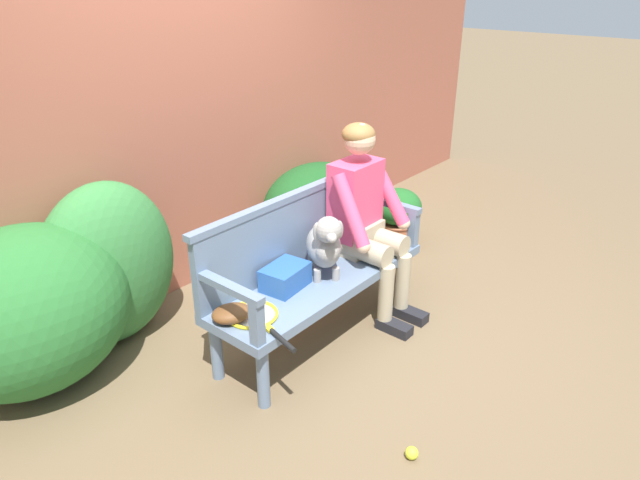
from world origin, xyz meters
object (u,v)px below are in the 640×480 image
object	(u,v)px
tennis_ball	(412,453)
potted_plant	(398,215)
dog_on_bench	(325,244)
sports_bag	(285,277)
garden_bench	(320,285)
person_seated	(365,215)
tennis_racket	(255,317)
baseball_glove	(232,313)

from	to	relation	value
tennis_ball	potted_plant	distance (m)	2.36
dog_on_bench	sports_bag	world-z (taller)	dog_on_bench
garden_bench	tennis_ball	world-z (taller)	garden_bench
sports_bag	potted_plant	bearing A→B (deg)	8.85
potted_plant	dog_on_bench	bearing A→B (deg)	-165.78
potted_plant	person_seated	bearing A→B (deg)	-160.49
garden_bench	tennis_racket	world-z (taller)	tennis_racket
baseball_glove	tennis_ball	size ratio (longest dim) A/B	3.33
baseball_glove	tennis_ball	distance (m)	1.17
person_seated	sports_bag	xyz separation A→B (m)	(-0.68, 0.09, -0.20)
person_seated	baseball_glove	distance (m)	1.16
baseball_glove	sports_bag	xyz separation A→B (m)	(0.45, 0.02, 0.02)
baseball_glove	sports_bag	distance (m)	0.45
garden_bench	person_seated	bearing A→B (deg)	-1.53
garden_bench	baseball_glove	size ratio (longest dim) A/B	7.14
person_seated	potted_plant	bearing A→B (deg)	19.51
tennis_racket	garden_bench	bearing A→B (deg)	2.98
dog_on_bench	potted_plant	size ratio (longest dim) A/B	0.84
dog_on_bench	tennis_ball	bearing A→B (deg)	-118.10
garden_bench	baseball_glove	bearing A→B (deg)	175.70
garden_bench	person_seated	world-z (taller)	person_seated
sports_bag	tennis_ball	world-z (taller)	sports_bag
dog_on_bench	tennis_racket	xyz separation A→B (m)	(-0.61, -0.01, -0.21)
potted_plant	garden_bench	bearing A→B (deg)	-166.83
baseball_glove	tennis_ball	xyz separation A→B (m)	(0.17, -1.06, -0.46)
sports_bag	potted_plant	xyz separation A→B (m)	(1.65, 0.26, -0.21)
person_seated	tennis_ball	distance (m)	1.54
dog_on_bench	potted_plant	bearing A→B (deg)	14.22
sports_bag	potted_plant	distance (m)	1.68
person_seated	potted_plant	xyz separation A→B (m)	(0.97, 0.34, -0.41)
baseball_glove	person_seated	bearing A→B (deg)	23.56
person_seated	sports_bag	size ratio (longest dim) A/B	4.69
dog_on_bench	potted_plant	distance (m)	1.49
person_seated	baseball_glove	size ratio (longest dim) A/B	5.97
person_seated	baseball_glove	world-z (taller)	person_seated
sports_bag	tennis_ball	distance (m)	1.22
tennis_racket	person_seated	bearing A→B (deg)	1.04
person_seated	garden_bench	bearing A→B (deg)	178.47
sports_bag	dog_on_bench	bearing A→B (deg)	-21.10
tennis_racket	sports_bag	size ratio (longest dim) A/B	2.08
dog_on_bench	baseball_glove	size ratio (longest dim) A/B	2.02
tennis_racket	baseball_glove	xyz separation A→B (m)	(-0.10, 0.08, 0.04)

